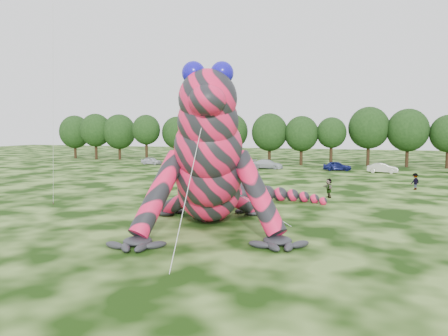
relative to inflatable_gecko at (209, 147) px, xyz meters
name	(u,v)px	position (x,y,z in m)	size (l,w,h in m)	color
ground	(236,250)	(4.07, -6.99, -5.42)	(240.00, 240.00, 0.00)	#16330A
inflatable_gecko	(209,147)	(0.00, 0.00, 0.00)	(18.25, 21.67, 10.84)	#F61A4E
tree_0	(75,137)	(-50.49, 52.25, -0.66)	(6.91, 6.22, 9.51)	black
tree_1	(96,137)	(-44.29, 51.06, -0.51)	(6.74, 6.07, 9.81)	black
tree_2	(119,137)	(-38.95, 51.77, -0.60)	(7.04, 6.34, 9.64)	black
tree_3	(146,138)	(-31.65, 50.08, -0.70)	(5.81, 5.23, 9.44)	black
tree_4	(177,139)	(-25.58, 51.72, -0.89)	(6.22, 5.60, 9.06)	black
tree_5	(207,137)	(-19.06, 51.45, -0.52)	(7.16, 6.44, 9.80)	black
tree_6	(231,138)	(-13.49, 49.70, -0.67)	(6.52, 5.86, 9.49)	black
tree_7	(270,139)	(-6.02, 49.82, -0.68)	(6.68, 6.01, 9.48)	black
tree_8	(301,141)	(-0.15, 50.00, -0.95)	(6.14, 5.53, 8.94)	black
tree_9	(331,141)	(5.13, 50.36, -1.08)	(5.27, 4.74, 8.68)	black
tree_10	(369,136)	(11.46, 51.59, -0.17)	(7.09, 6.38, 10.50)	black
tree_11	(408,138)	(17.85, 51.21, -0.38)	(7.01, 6.31, 10.07)	black
tree_12	(448,142)	(24.08, 50.75, -0.93)	(5.99, 5.39, 8.97)	black
car_0	(151,161)	(-26.66, 42.51, -4.73)	(1.62, 4.03, 1.37)	silver
car_1	(199,162)	(-17.05, 42.20, -4.75)	(1.41, 4.04, 1.33)	black
car_2	(220,164)	(-12.26, 39.38, -4.72)	(2.32, 5.03, 1.40)	maroon
car_3	(268,164)	(-4.48, 41.24, -4.67)	(2.10, 5.16, 1.50)	silver
car_4	(337,166)	(6.76, 41.14, -4.67)	(1.77, 4.40, 1.50)	#111652
car_5	(383,168)	(13.51, 39.61, -4.69)	(1.54, 4.43, 1.46)	beige
spectator_4	(186,171)	(-12.73, 25.76, -4.60)	(0.79, 0.52, 1.63)	gray
spectator_2	(415,181)	(16.21, 21.80, -4.50)	(1.18, 0.68, 1.83)	gray
spectator_0	(198,180)	(-7.11, 16.06, -4.58)	(0.61, 0.40, 1.68)	gray
spectator_5	(329,188)	(7.59, 13.33, -4.47)	(1.75, 0.56, 1.89)	gray
spectator_1	(237,179)	(-3.49, 19.52, -4.63)	(0.76, 0.59, 1.57)	gray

